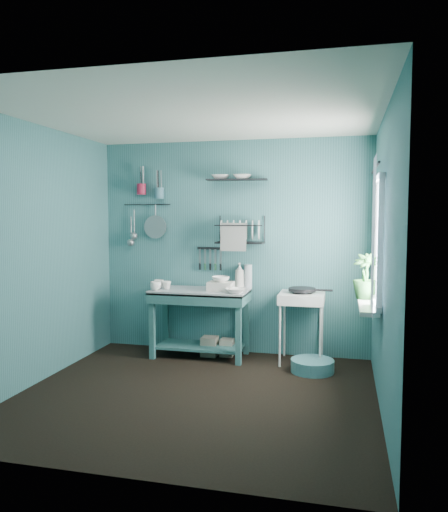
% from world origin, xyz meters
% --- Properties ---
extents(floor, '(3.20, 3.20, 0.00)m').
position_xyz_m(floor, '(0.00, 0.00, 0.00)').
color(floor, black).
rests_on(floor, ground).
extents(ceiling, '(3.20, 3.20, 0.00)m').
position_xyz_m(ceiling, '(0.00, 0.00, 2.50)').
color(ceiling, silver).
rests_on(ceiling, ground).
extents(wall_back, '(3.20, 0.00, 3.20)m').
position_xyz_m(wall_back, '(0.00, 1.50, 1.25)').
color(wall_back, '#366B6F').
rests_on(wall_back, ground).
extents(wall_front, '(3.20, 0.00, 3.20)m').
position_xyz_m(wall_front, '(0.00, -1.50, 1.25)').
color(wall_front, '#366B6F').
rests_on(wall_front, ground).
extents(wall_left, '(0.00, 3.00, 3.00)m').
position_xyz_m(wall_left, '(-1.60, 0.00, 1.25)').
color(wall_left, '#366B6F').
rests_on(wall_left, ground).
extents(wall_right, '(0.00, 3.00, 3.00)m').
position_xyz_m(wall_right, '(1.60, 0.00, 1.25)').
color(wall_right, '#366B6F').
rests_on(wall_right, ground).
extents(work_counter, '(1.18, 0.74, 0.78)m').
position_xyz_m(work_counter, '(-0.32, 1.19, 0.39)').
color(work_counter, '#2D5E5E').
rests_on(work_counter, floor).
extents(mug_left, '(0.12, 0.12, 0.10)m').
position_xyz_m(mug_left, '(-0.80, 1.03, 0.83)').
color(mug_left, white).
rests_on(mug_left, work_counter).
extents(mug_mid, '(0.14, 0.14, 0.09)m').
position_xyz_m(mug_mid, '(-0.70, 1.13, 0.83)').
color(mug_mid, white).
rests_on(mug_mid, work_counter).
extents(mug_right, '(0.17, 0.17, 0.10)m').
position_xyz_m(mug_right, '(-0.82, 1.19, 0.83)').
color(mug_right, white).
rests_on(mug_right, work_counter).
extents(wash_tub, '(0.28, 0.22, 0.10)m').
position_xyz_m(wash_tub, '(-0.07, 1.17, 0.83)').
color(wash_tub, beige).
rests_on(wash_tub, work_counter).
extents(tub_bowl, '(0.20, 0.19, 0.06)m').
position_xyz_m(tub_bowl, '(-0.07, 1.17, 0.91)').
color(tub_bowl, white).
rests_on(tub_bowl, wash_tub).
extents(soap_bottle, '(0.12, 0.12, 0.30)m').
position_xyz_m(soap_bottle, '(0.10, 1.39, 0.93)').
color(soap_bottle, beige).
rests_on(soap_bottle, work_counter).
extents(water_bottle, '(0.09, 0.09, 0.28)m').
position_xyz_m(water_bottle, '(0.20, 1.41, 0.92)').
color(water_bottle, silver).
rests_on(water_bottle, work_counter).
extents(counter_bowl, '(0.22, 0.22, 0.05)m').
position_xyz_m(counter_bowl, '(0.13, 1.04, 0.81)').
color(counter_bowl, white).
rests_on(counter_bowl, work_counter).
extents(hotplate_stand, '(0.49, 0.49, 0.78)m').
position_xyz_m(hotplate_stand, '(0.84, 1.22, 0.39)').
color(hotplate_stand, silver).
rests_on(hotplate_stand, floor).
extents(frying_pan, '(0.30, 0.30, 0.03)m').
position_xyz_m(frying_pan, '(0.84, 1.22, 0.82)').
color(frying_pan, black).
rests_on(frying_pan, hotplate_stand).
extents(knife_strip, '(0.32, 0.03, 0.03)m').
position_xyz_m(knife_strip, '(-0.27, 1.47, 1.24)').
color(knife_strip, black).
rests_on(knife_strip, wall_back).
extents(dish_rack, '(0.55, 0.24, 0.32)m').
position_xyz_m(dish_rack, '(0.11, 1.37, 1.46)').
color(dish_rack, black).
rests_on(dish_rack, wall_back).
extents(upper_shelf, '(0.72, 0.26, 0.01)m').
position_xyz_m(upper_shelf, '(0.07, 1.40, 2.04)').
color(upper_shelf, black).
rests_on(upper_shelf, wall_back).
extents(shelf_bowl_left, '(0.22, 0.22, 0.05)m').
position_xyz_m(shelf_bowl_left, '(-0.13, 1.40, 2.08)').
color(shelf_bowl_left, white).
rests_on(shelf_bowl_left, upper_shelf).
extents(shelf_bowl_right, '(0.22, 0.22, 0.05)m').
position_xyz_m(shelf_bowl_right, '(0.13, 1.40, 2.05)').
color(shelf_bowl_right, white).
rests_on(shelf_bowl_right, upper_shelf).
extents(utensil_cup_magenta, '(0.11, 0.11, 0.13)m').
position_xyz_m(utensil_cup_magenta, '(-1.12, 1.42, 1.94)').
color(utensil_cup_magenta, '#A41E3A').
rests_on(utensil_cup_magenta, wall_back).
extents(utensil_cup_teal, '(0.11, 0.11, 0.13)m').
position_xyz_m(utensil_cup_teal, '(-0.89, 1.42, 1.89)').
color(utensil_cup_teal, '#3E7182').
rests_on(utensil_cup_teal, wall_back).
extents(colander, '(0.28, 0.03, 0.28)m').
position_xyz_m(colander, '(-0.95, 1.45, 1.49)').
color(colander, '#919498').
rests_on(colander, wall_back).
extents(ladle_outer, '(0.01, 0.01, 0.30)m').
position_xyz_m(ladle_outer, '(-1.23, 1.46, 1.55)').
color(ladle_outer, '#919498').
rests_on(ladle_outer, wall_back).
extents(ladle_inner, '(0.01, 0.01, 0.30)m').
position_xyz_m(ladle_inner, '(-1.28, 1.46, 1.46)').
color(ladle_inner, '#919498').
rests_on(ladle_inner, wall_back).
extents(hook_rail, '(0.60, 0.01, 0.01)m').
position_xyz_m(hook_rail, '(-1.07, 1.47, 1.76)').
color(hook_rail, black).
rests_on(hook_rail, wall_back).
extents(window_glass, '(0.00, 1.10, 1.10)m').
position_xyz_m(window_glass, '(1.59, 0.45, 1.40)').
color(window_glass, white).
rests_on(window_glass, wall_right).
extents(windowsill, '(0.16, 0.95, 0.04)m').
position_xyz_m(windowsill, '(1.50, 0.45, 0.81)').
color(windowsill, silver).
rests_on(windowsill, wall_right).
extents(curtain, '(0.00, 1.35, 1.35)m').
position_xyz_m(curtain, '(1.52, 0.15, 1.45)').
color(curtain, white).
rests_on(curtain, wall_right).
extents(curtain_rod, '(0.02, 1.05, 0.02)m').
position_xyz_m(curtain_rod, '(1.54, 0.45, 2.05)').
color(curtain_rod, black).
rests_on(curtain_rod, wall_right).
extents(potted_plant, '(0.27, 0.27, 0.43)m').
position_xyz_m(potted_plant, '(1.49, 0.68, 1.05)').
color(potted_plant, '#29662C').
rests_on(potted_plant, windowsill).
extents(storage_tin_large, '(0.18, 0.18, 0.22)m').
position_xyz_m(storage_tin_large, '(-0.22, 1.24, 0.11)').
color(storage_tin_large, gray).
rests_on(storage_tin_large, floor).
extents(storage_tin_small, '(0.15, 0.15, 0.20)m').
position_xyz_m(storage_tin_small, '(-0.02, 1.27, 0.10)').
color(storage_tin_small, gray).
rests_on(storage_tin_small, floor).
extents(floor_basin, '(0.45, 0.45, 0.13)m').
position_xyz_m(floor_basin, '(0.98, 0.91, 0.07)').
color(floor_basin, teal).
rests_on(floor_basin, floor).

